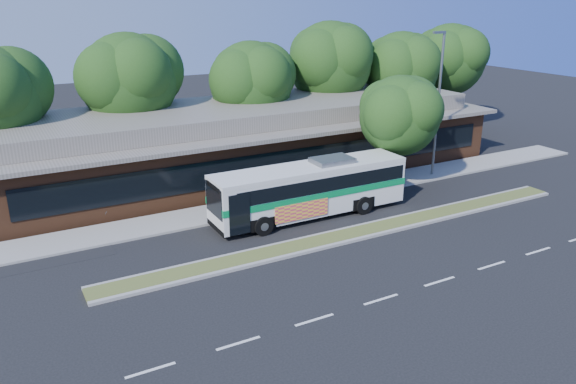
% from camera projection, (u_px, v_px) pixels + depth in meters
% --- Properties ---
extents(ground, '(120.00, 120.00, 0.00)m').
position_uv_depth(ground, '(367.00, 238.00, 27.12)').
color(ground, black).
rests_on(ground, ground).
extents(median_strip, '(26.00, 1.10, 0.15)m').
position_uv_depth(median_strip, '(360.00, 232.00, 27.59)').
color(median_strip, '#3F5223').
rests_on(median_strip, ground).
extents(sidewalk, '(44.00, 2.60, 0.12)m').
position_uv_depth(sidewalk, '(301.00, 197.00, 32.39)').
color(sidewalk, gray).
rests_on(sidewalk, ground).
extents(plaza_building, '(33.20, 11.20, 4.45)m').
position_uv_depth(plaza_building, '(251.00, 138.00, 37.16)').
color(plaza_building, brown).
rests_on(plaza_building, ground).
extents(lamp_post, '(0.93, 0.18, 9.07)m').
position_uv_depth(lamp_post, '(438.00, 101.00, 34.79)').
color(lamp_post, slate).
rests_on(lamp_post, ground).
extents(tree_bg_b, '(6.69, 6.00, 9.00)m').
position_uv_depth(tree_bg_b, '(135.00, 78.00, 35.46)').
color(tree_bg_b, black).
rests_on(tree_bg_b, ground).
extents(tree_bg_c, '(6.24, 5.60, 8.26)m').
position_uv_depth(tree_bg_c, '(255.00, 80.00, 38.42)').
color(tree_bg_c, black).
rests_on(tree_bg_c, ground).
extents(tree_bg_d, '(6.91, 6.20, 9.37)m').
position_uv_depth(tree_bg_d, '(334.00, 61.00, 42.18)').
color(tree_bg_d, black).
rests_on(tree_bg_d, ground).
extents(tree_bg_e, '(6.47, 5.80, 8.50)m').
position_uv_depth(tree_bg_e, '(404.00, 67.00, 44.28)').
color(tree_bg_e, black).
rests_on(tree_bg_e, ground).
extents(tree_bg_f, '(6.69, 6.00, 8.92)m').
position_uv_depth(tree_bg_f, '(452.00, 58.00, 47.73)').
color(tree_bg_f, black).
rests_on(tree_bg_f, ground).
extents(transit_bus, '(10.77, 2.58, 3.02)m').
position_uv_depth(transit_bus, '(311.00, 186.00, 29.30)').
color(transit_bus, silver).
rests_on(transit_bus, ground).
extents(sedan, '(4.74, 2.10, 1.35)m').
position_uv_depth(sedan, '(132.00, 199.00, 30.25)').
color(sedan, '#A7AAAE').
rests_on(sedan, ground).
extents(sidewalk_tree, '(5.25, 4.71, 6.78)m').
position_uv_depth(sidewalk_tree, '(403.00, 113.00, 32.97)').
color(sidewalk_tree, black).
rests_on(sidewalk_tree, ground).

